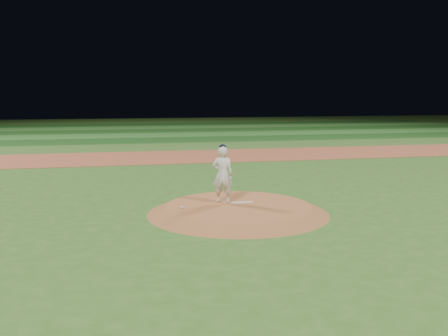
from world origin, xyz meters
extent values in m
plane|color=#32601F|center=(0.00, 0.00, 0.00)|extent=(120.00, 120.00, 0.00)
cube|color=#9D4E30|center=(0.00, 14.00, 0.01)|extent=(70.00, 6.00, 0.02)
cube|color=#376324|center=(0.00, 19.50, 0.01)|extent=(70.00, 5.00, 0.02)
cube|color=#194817|center=(0.00, 24.50, 0.01)|extent=(70.00, 5.00, 0.02)
cube|color=#317229|center=(0.00, 29.50, 0.01)|extent=(70.00, 5.00, 0.02)
cube|color=#1B4C18|center=(0.00, 34.50, 0.01)|extent=(70.00, 5.00, 0.02)
cube|color=#36772B|center=(0.00, 39.50, 0.01)|extent=(70.00, 5.00, 0.02)
cube|color=#1B4E19|center=(0.00, 44.50, 0.01)|extent=(70.00, 5.00, 0.02)
cone|color=#A15D32|center=(0.00, 0.00, 0.12)|extent=(5.50, 5.50, 0.25)
cube|color=silver|center=(0.20, 0.28, 0.27)|extent=(0.65, 0.18, 0.03)
ellipsoid|color=silver|center=(-1.72, -0.04, 0.28)|extent=(0.11, 0.11, 0.06)
imported|color=white|center=(-0.38, 0.45, 1.13)|extent=(0.75, 0.61, 1.76)
ellipsoid|color=black|center=(-0.38, 0.45, 1.99)|extent=(0.22, 0.22, 0.15)
camera|label=1|loc=(-3.56, -14.36, 3.61)|focal=40.00mm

